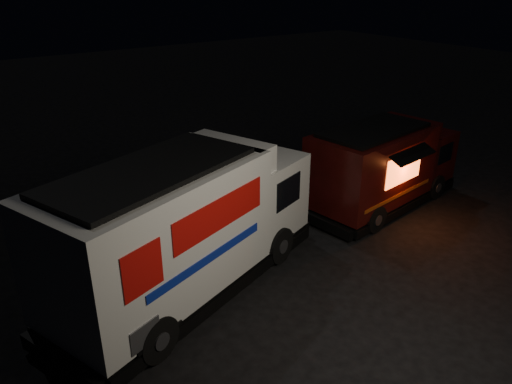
# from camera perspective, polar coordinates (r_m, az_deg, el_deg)

# --- Properties ---
(ground) EXTENTS (80.00, 80.00, 0.00)m
(ground) POSITION_cam_1_polar(r_m,az_deg,el_deg) (12.85, 5.21, -9.75)
(ground) COLOR black
(ground) RESTS_ON ground
(white_truck) EXTENTS (7.98, 4.96, 3.43)m
(white_truck) POSITION_cam_1_polar(r_m,az_deg,el_deg) (11.77, -7.79, -3.58)
(white_truck) COLOR silver
(white_truck) RESTS_ON ground
(red_truck) EXTENTS (6.18, 2.95, 2.77)m
(red_truck) POSITION_cam_1_polar(r_m,az_deg,el_deg) (16.59, 14.49, 3.04)
(red_truck) COLOR #3B0A0B
(red_truck) RESTS_ON ground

